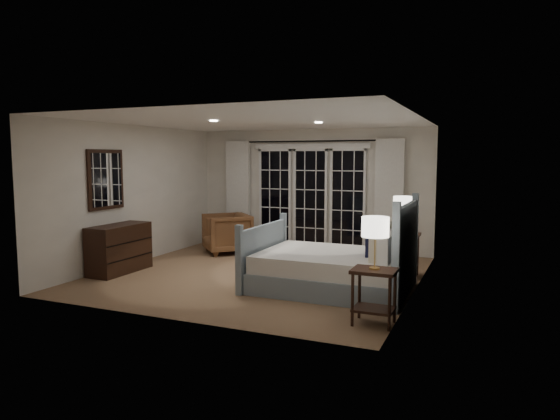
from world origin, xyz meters
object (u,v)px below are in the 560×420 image
at_px(nightstand_left, 374,288).
at_px(nightstand_right, 402,248).
at_px(lamp_left, 375,227).
at_px(bed, 335,268).
at_px(dresser, 119,249).
at_px(lamp_right, 403,204).
at_px(armchair, 227,233).

distance_m(nightstand_left, nightstand_right, 2.50).
bearing_deg(nightstand_left, nightstand_right, 92.29).
height_order(nightstand_left, nightstand_right, nightstand_right).
height_order(nightstand_left, lamp_left, lamp_left).
xyz_separation_m(bed, nightstand_left, (0.86, -1.28, 0.10)).
height_order(nightstand_right, dresser, dresser).
bearing_deg(dresser, bed, 5.19).
distance_m(bed, dresser, 3.66).
bearing_deg(nightstand_left, bed, 123.72).
bearing_deg(lamp_right, dresser, -160.64).
xyz_separation_m(lamp_left, armchair, (-3.68, 3.15, -0.73)).
relative_size(bed, lamp_right, 3.70).
xyz_separation_m(lamp_right, armchair, (-3.58, 0.65, -0.78)).
distance_m(lamp_left, dresser, 4.66).
distance_m(lamp_left, armchair, 4.90).
height_order(nightstand_left, armchair, armchair).
bearing_deg(nightstand_right, dresser, -160.64).
height_order(lamp_right, armchair, lamp_right).
distance_m(nightstand_left, dresser, 4.60).
height_order(bed, lamp_right, lamp_right).
bearing_deg(lamp_left, lamp_right, 92.29).
distance_m(bed, lamp_left, 1.74).
bearing_deg(bed, nightstand_right, 58.11).
height_order(bed, dresser, bed).
bearing_deg(nightstand_right, bed, -121.89).
bearing_deg(armchair, nightstand_left, 5.57).
bearing_deg(lamp_right, armchair, 169.70).
xyz_separation_m(nightstand_left, lamp_left, (0.00, -0.00, 0.70)).
xyz_separation_m(nightstand_left, nightstand_right, (-0.10, 2.50, 0.04)).
relative_size(nightstand_right, lamp_left, 1.17).
xyz_separation_m(nightstand_right, lamp_left, (0.10, -2.50, 0.66)).
distance_m(nightstand_right, dresser, 4.67).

